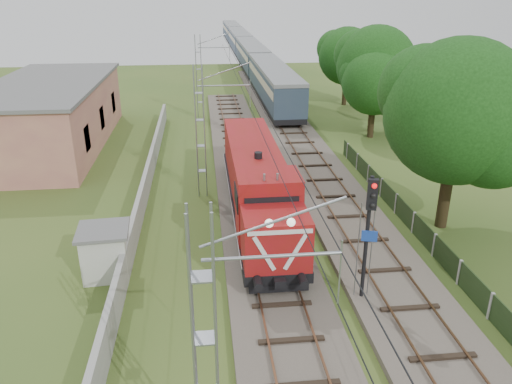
{
  "coord_description": "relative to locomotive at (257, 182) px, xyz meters",
  "views": [
    {
      "loc": [
        -2.85,
        -17.14,
        12.06
      ],
      "look_at": [
        -0.23,
        6.74,
        2.2
      ],
      "focal_mm": 35.0,
      "sensor_mm": 36.0,
      "label": 1
    }
  ],
  "objects": [
    {
      "name": "ground",
      "position": [
        0.0,
        -8.17,
        -2.17
      ],
      "size": [
        140.0,
        140.0,
        0.0
      ],
      "primitive_type": "plane",
      "color": "#395520",
      "rests_on": "ground"
    },
    {
      "name": "track_main",
      "position": [
        0.0,
        -1.17,
        -1.99
      ],
      "size": [
        4.2,
        70.0,
        0.45
      ],
      "color": "#6B6054",
      "rests_on": "ground"
    },
    {
      "name": "track_side",
      "position": [
        5.0,
        11.83,
        -1.99
      ],
      "size": [
        4.2,
        80.0,
        0.45
      ],
      "color": "#6B6054",
      "rests_on": "ground"
    },
    {
      "name": "catenary",
      "position": [
        -2.95,
        3.83,
        1.88
      ],
      "size": [
        3.31,
        70.0,
        8.0
      ],
      "color": "gray",
      "rests_on": "ground"
    },
    {
      "name": "boundary_wall",
      "position": [
        -6.5,
        3.83,
        -1.42
      ],
      "size": [
        0.25,
        40.0,
        1.5
      ],
      "primitive_type": "cube",
      "color": "#9E9E99",
      "rests_on": "ground"
    },
    {
      "name": "station_building",
      "position": [
        -15.0,
        15.83,
        0.46
      ],
      "size": [
        8.4,
        20.4,
        5.22
      ],
      "color": "tan",
      "rests_on": "ground"
    },
    {
      "name": "fence",
      "position": [
        8.0,
        -5.17,
        -1.57
      ],
      "size": [
        0.12,
        32.0,
        1.2
      ],
      "color": "black",
      "rests_on": "ground"
    },
    {
      "name": "locomotive",
      "position": [
        0.0,
        0.0,
        0.0
      ],
      "size": [
        2.88,
        16.47,
        4.18
      ],
      "color": "black",
      "rests_on": "ground"
    },
    {
      "name": "coach_rake",
      "position": [
        5.0,
        64.31,
        0.41
      ],
      "size": [
        3.13,
        93.39,
        3.62
      ],
      "color": "black",
      "rests_on": "ground"
    },
    {
      "name": "signal_post",
      "position": [
        3.37,
        -8.59,
        1.65
      ],
      "size": [
        0.6,
        0.48,
        5.56
      ],
      "color": "black",
      "rests_on": "ground"
    },
    {
      "name": "relay_hut",
      "position": [
        -7.4,
        -5.15,
        -1.02
      ],
      "size": [
        2.37,
        2.37,
        2.29
      ],
      "color": "beige",
      "rests_on": "ground"
    },
    {
      "name": "tree_a",
      "position": [
        9.94,
        -2.07,
        4.06
      ],
      "size": [
        7.71,
        7.34,
        10.0
      ],
      "color": "#362A16",
      "rests_on": "ground"
    },
    {
      "name": "tree_b",
      "position": [
        12.33,
        17.2,
        3.6
      ],
      "size": [
        7.14,
        6.8,
        9.25
      ],
      "color": "#362A16",
      "rests_on": "ground"
    },
    {
      "name": "tree_c",
      "position": [
        11.7,
        15.36,
        2.53
      ],
      "size": [
        5.82,
        5.54,
        7.54
      ],
      "color": "#362A16",
      "rests_on": "ground"
    },
    {
      "name": "tree_d",
      "position": [
        12.95,
        28.28,
        3.02
      ],
      "size": [
        6.42,
        6.12,
        8.33
      ],
      "color": "#362A16",
      "rests_on": "ground"
    }
  ]
}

